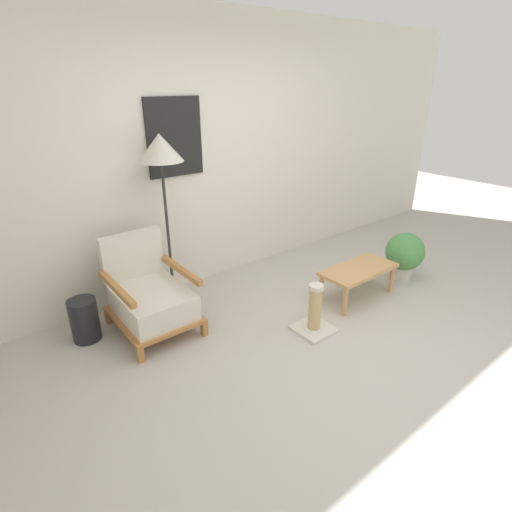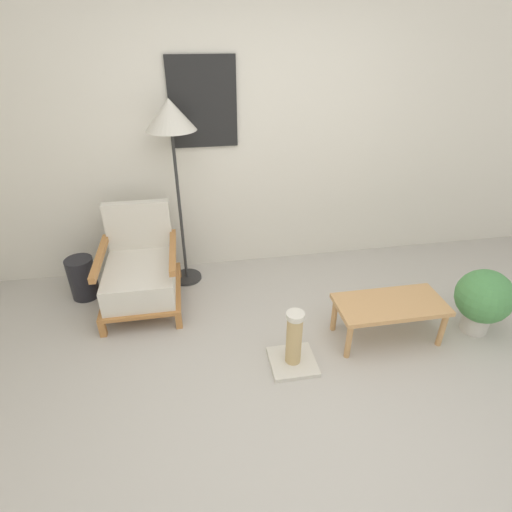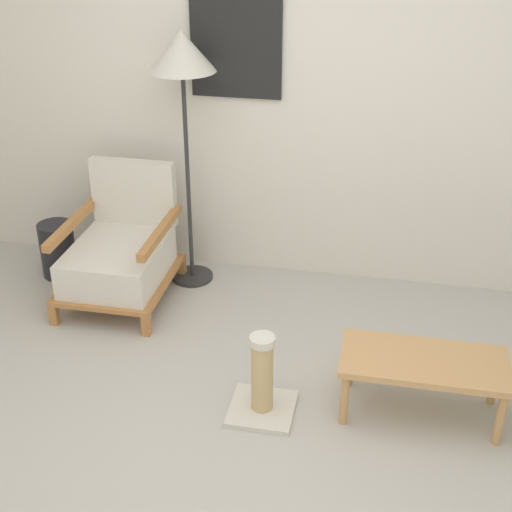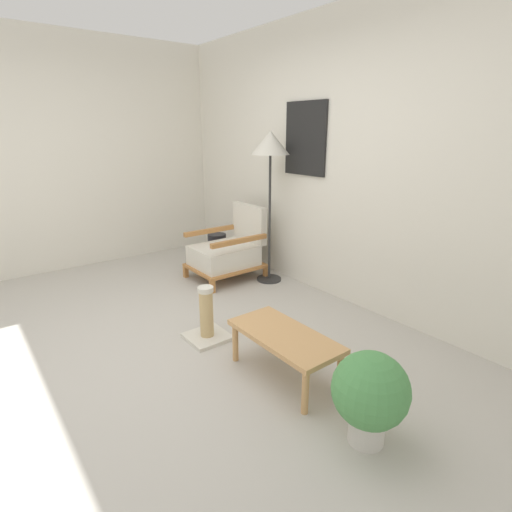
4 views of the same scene
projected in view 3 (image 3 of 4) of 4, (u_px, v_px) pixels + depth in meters
name	position (u px, v px, depth m)	size (l,w,h in m)	color
ground_plane	(228.00, 488.00, 3.15)	(14.00, 14.00, 0.00)	#B7B2A8
wall_back	(303.00, 73.00, 4.31)	(8.00, 0.09, 2.70)	silver
armchair	(121.00, 252.00, 4.47)	(0.63, 0.77, 0.81)	#B2753D
floor_lamp	(182.00, 66.00, 4.15)	(0.40, 0.40, 1.63)	#2D2D2D
coffee_table	(424.00, 367.00, 3.47)	(0.81, 0.39, 0.33)	tan
vase	(58.00, 250.00, 4.77)	(0.23, 0.23, 0.38)	black
scratching_post	(262.00, 386.00, 3.54)	(0.33, 0.33, 0.45)	beige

